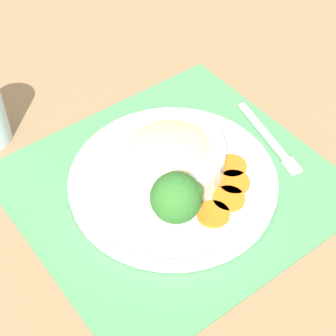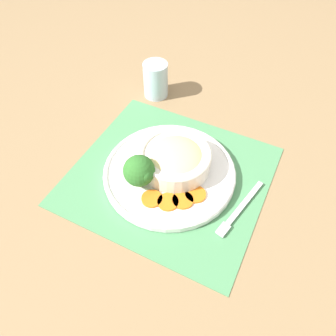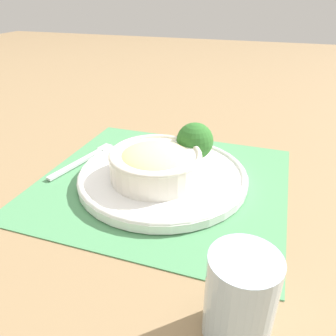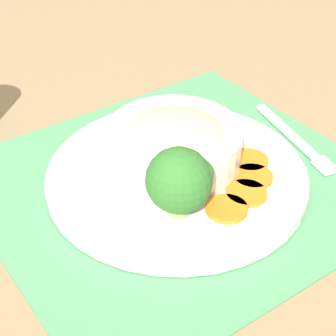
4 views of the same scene
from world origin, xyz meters
The scene contains 10 objects.
ground_plane centered at (0.00, 0.00, 0.00)m, with size 4.00×4.00×0.00m, color #8C704C.
placemat centered at (0.00, 0.00, 0.00)m, with size 0.48×0.44×0.00m.
plate centered at (0.00, 0.00, 0.02)m, with size 0.33×0.33×0.02m.
bowl centered at (-0.01, -0.02, 0.05)m, with size 0.17×0.17×0.06m.
broccoli_floret centered at (0.05, 0.06, 0.07)m, with size 0.07×0.07×0.08m.
carrot_slice_near centered at (0.00, 0.09, 0.02)m, with size 0.05×0.05×0.01m.
carrot_slice_middle centered at (-0.04, 0.09, 0.02)m, with size 0.05×0.05×0.01m.
carrot_slice_far centered at (-0.07, 0.07, 0.02)m, with size 0.05×0.05×0.01m.
carrot_slice_extra centered at (-0.09, 0.04, 0.02)m, with size 0.05×0.05×0.01m.
fork centered at (-0.19, 0.04, 0.01)m, with size 0.06×0.18×0.01m.
Camera 4 is at (0.34, 0.45, 0.44)m, focal length 60.00 mm.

